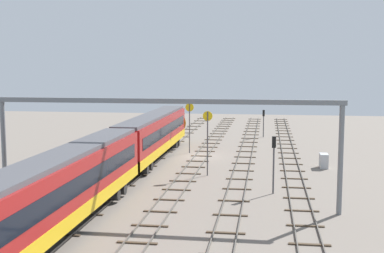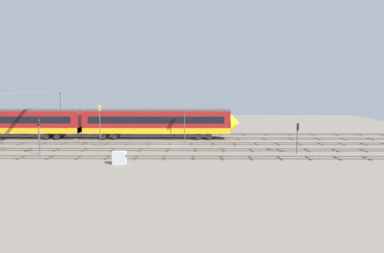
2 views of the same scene
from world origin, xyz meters
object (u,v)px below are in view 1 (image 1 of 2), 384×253
signal_light_trackside_approach (274,156)px  signal_light_trackside_departure (264,119)px  overhead_gantry (164,121)px  relay_cabinet (324,161)px  speed_sign_mid_trackside (190,121)px  speed_sign_near_foreground (208,135)px  train (124,153)px

signal_light_trackside_approach → signal_light_trackside_departure: bearing=1.9°
overhead_gantry → relay_cabinet: overhead_gantry is taller
speed_sign_mid_trackside → signal_light_trackside_departure: size_ratio=1.50×
overhead_gantry → speed_sign_mid_trackside: (23.44, 1.73, -2.48)m
speed_sign_mid_trackside → signal_light_trackside_approach: (-18.21, -9.55, -0.80)m
speed_sign_near_foreground → signal_light_trackside_approach: bearing=-135.1°
train → overhead_gantry: (-6.96, -4.96, 3.64)m
overhead_gantry → speed_sign_near_foreground: bearing=-9.1°
signal_light_trackside_departure → signal_light_trackside_approach: bearing=-178.1°
speed_sign_mid_trackside → speed_sign_near_foreground: bearing=-163.8°
signal_light_trackside_approach → overhead_gantry: bearing=123.7°
speed_sign_near_foreground → signal_light_trackside_departure: bearing=-10.3°
speed_sign_mid_trackside → signal_light_trackside_approach: bearing=-152.3°
signal_light_trackside_approach → signal_light_trackside_departure: signal_light_trackside_approach is taller
signal_light_trackside_departure → relay_cabinet: signal_light_trackside_departure is taller
train → relay_cabinet: train is taller
speed_sign_mid_trackside → signal_light_trackside_approach: 20.58m
speed_sign_near_foreground → relay_cabinet: speed_sign_near_foreground is taller
signal_light_trackside_approach → relay_cabinet: 12.66m
signal_light_trackside_approach → signal_light_trackside_departure: size_ratio=1.18×
speed_sign_mid_trackside → signal_light_trackside_departure: bearing=-29.7°
speed_sign_mid_trackside → signal_light_trackside_departure: (14.86, -8.47, -1.23)m
signal_light_trackside_departure → train: bearing=159.5°
train → speed_sign_near_foreground: speed_sign_near_foreground is taller
relay_cabinet → signal_light_trackside_departure: bearing=15.9°
signal_light_trackside_approach → signal_light_trackside_departure: (33.07, 1.08, -0.43)m
train → relay_cabinet: bearing=-61.8°
overhead_gantry → relay_cabinet: (16.57, -12.94, -5.59)m
signal_light_trackside_departure → relay_cabinet: bearing=-164.1°
speed_sign_mid_trackside → signal_light_trackside_approach: speed_sign_mid_trackside is taller
overhead_gantry → speed_sign_mid_trackside: bearing=4.2°
speed_sign_near_foreground → signal_light_trackside_departure: (27.04, -4.93, -1.24)m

